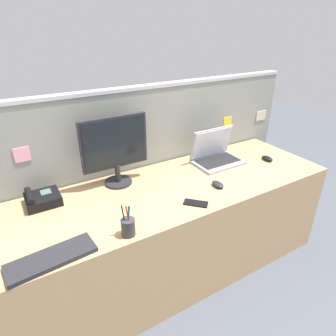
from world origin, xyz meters
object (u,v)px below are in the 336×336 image
laptop (215,154)px  pen_cup (128,227)px  desk_phone (42,199)px  keyboard_main (52,258)px  computer_mouse_right_hand (267,158)px  desktop_monitor (115,147)px  cell_phone_black_slab (196,203)px  computer_mouse_left_hand (218,184)px

laptop → pen_cup: 1.05m
desk_phone → keyboard_main: desk_phone is taller
computer_mouse_right_hand → desktop_monitor: bearing=167.7°
desktop_monitor → computer_mouse_right_hand: desktop_monitor is taller
cell_phone_black_slab → computer_mouse_left_hand: bearing=-22.7°
pen_cup → cell_phone_black_slab: bearing=6.6°
desktop_monitor → pen_cup: (-0.16, -0.54, -0.21)m
pen_cup → cell_phone_black_slab: pen_cup is taller
computer_mouse_right_hand → pen_cup: bearing=-167.5°
computer_mouse_left_hand → cell_phone_black_slab: size_ratio=0.69×
laptop → cell_phone_black_slab: laptop is taller
desk_phone → cell_phone_black_slab: bearing=-30.9°
pen_cup → desk_phone: bearing=121.9°
computer_mouse_right_hand → pen_cup: pen_cup is taller
pen_cup → laptop: bearing=26.2°
desk_phone → cell_phone_black_slab: 0.93m
pen_cup → computer_mouse_right_hand: bearing=11.6°
pen_cup → desktop_monitor: bearing=73.4°
laptop → desk_phone: (-1.27, 0.06, -0.03)m
desk_phone → computer_mouse_right_hand: bearing=-9.0°
computer_mouse_right_hand → pen_cup: (-1.31, -0.27, 0.03)m
computer_mouse_right_hand → computer_mouse_left_hand: (-0.60, -0.12, 0.00)m
desk_phone → computer_mouse_right_hand: size_ratio=1.97×
laptop → desk_phone: size_ratio=1.88×
laptop → pen_cup: laptop is taller
computer_mouse_right_hand → laptop: bearing=153.0°
desktop_monitor → cell_phone_black_slab: (0.30, -0.49, -0.26)m
laptop → computer_mouse_right_hand: laptop is taller
desktop_monitor → laptop: desktop_monitor is taller
cell_phone_black_slab → keyboard_main: bearing=138.9°
keyboard_main → computer_mouse_left_hand: bearing=2.1°
keyboard_main → pen_cup: pen_cup is taller
desktop_monitor → computer_mouse_right_hand: size_ratio=4.64×
pen_cup → cell_phone_black_slab: (0.46, 0.05, -0.05)m
desktop_monitor → cell_phone_black_slab: size_ratio=3.21×
laptop → cell_phone_black_slab: size_ratio=2.56×
desktop_monitor → computer_mouse_right_hand: 1.21m
laptop → desk_phone: bearing=177.1°
laptop → keyboard_main: (-1.32, -0.45, -0.06)m
keyboard_main → cell_phone_black_slab: (0.84, 0.04, -0.01)m
keyboard_main → computer_mouse_right_hand: size_ratio=3.97×
desktop_monitor → pen_cup: bearing=-106.6°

